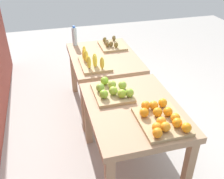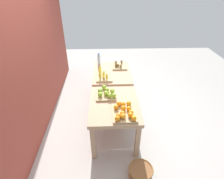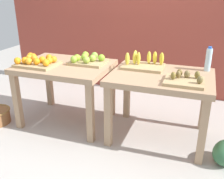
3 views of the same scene
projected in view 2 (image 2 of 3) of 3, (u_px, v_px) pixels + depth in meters
name	position (u px, v px, depth m)	size (l,w,h in m)	color
ground_plane	(113.00, 115.00, 3.79)	(8.00, 8.00, 0.00)	#B0ACA6
back_wall	(31.00, 47.00, 2.95)	(4.40, 0.12, 3.00)	#953C30
display_table_left	(114.00, 108.00, 2.98)	(1.04, 0.80, 0.73)	tan
display_table_right	(112.00, 76.00, 3.93)	(1.04, 0.80, 0.73)	tan
orange_bin	(124.00, 112.00, 2.68)	(0.45, 0.36, 0.11)	tan
apple_bin	(106.00, 93.00, 3.10)	(0.40, 0.35, 0.11)	tan
banana_crate	(104.00, 75.00, 3.64)	(0.44, 0.32, 0.17)	tan
kiwi_bin	(119.00, 66.00, 4.06)	(0.36, 0.32, 0.10)	tan
water_bottle	(99.00, 59.00, 4.16)	(0.06, 0.06, 0.26)	silver
watermelon_pile	(120.00, 78.00, 4.93)	(0.65, 0.38, 0.23)	#2D7431
wicker_basket	(141.00, 172.00, 2.60)	(0.36, 0.36, 0.18)	brown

